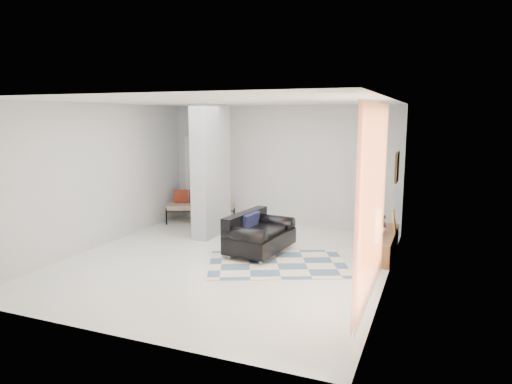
% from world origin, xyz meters
% --- Properties ---
extents(floor, '(6.00, 6.00, 0.00)m').
position_xyz_m(floor, '(0.00, 0.00, 0.00)').
color(floor, white).
rests_on(floor, ground).
extents(ceiling, '(6.00, 6.00, 0.00)m').
position_xyz_m(ceiling, '(0.00, 0.00, 2.80)').
color(ceiling, white).
rests_on(ceiling, wall_back).
extents(wall_back, '(6.00, 0.00, 6.00)m').
position_xyz_m(wall_back, '(0.00, 3.00, 1.40)').
color(wall_back, silver).
rests_on(wall_back, ground).
extents(wall_front, '(6.00, 0.00, 6.00)m').
position_xyz_m(wall_front, '(0.00, -3.00, 1.40)').
color(wall_front, silver).
rests_on(wall_front, ground).
extents(wall_left, '(0.00, 6.00, 6.00)m').
position_xyz_m(wall_left, '(-2.75, 0.00, 1.40)').
color(wall_left, silver).
rests_on(wall_left, ground).
extents(wall_right, '(0.00, 6.00, 6.00)m').
position_xyz_m(wall_right, '(2.75, 0.00, 1.40)').
color(wall_right, silver).
rests_on(wall_right, ground).
extents(partition_column, '(0.35, 1.20, 2.80)m').
position_xyz_m(partition_column, '(-1.10, 1.60, 1.40)').
color(partition_column, '#A5A9AC').
rests_on(partition_column, floor).
extents(hallway_door, '(0.85, 0.06, 2.04)m').
position_xyz_m(hallway_door, '(-2.10, 2.96, 1.02)').
color(hallway_door, silver).
rests_on(hallway_door, floor).
extents(curtain, '(0.00, 2.55, 2.55)m').
position_xyz_m(curtain, '(2.67, -1.15, 1.45)').
color(curtain, orange).
rests_on(curtain, wall_right).
extents(wall_art, '(0.04, 0.45, 0.55)m').
position_xyz_m(wall_art, '(2.72, 1.49, 1.65)').
color(wall_art, '#37230F').
rests_on(wall_art, wall_right).
extents(media_console, '(0.45, 1.78, 0.80)m').
position_xyz_m(media_console, '(2.52, 1.49, 0.20)').
color(media_console, brown).
rests_on(media_console, floor).
extents(loveseat, '(1.01, 1.54, 0.76)m').
position_xyz_m(loveseat, '(0.33, 0.69, 0.36)').
color(loveseat, silver).
rests_on(loveseat, floor).
extents(daybed, '(1.78, 1.27, 0.77)m').
position_xyz_m(daybed, '(-1.94, 2.62, 0.42)').
color(daybed, black).
rests_on(daybed, floor).
extents(area_rug, '(2.81, 2.41, 0.01)m').
position_xyz_m(area_rug, '(0.90, 0.20, 0.01)').
color(area_rug, beige).
rests_on(area_rug, floor).
extents(cylinder_lamp, '(0.10, 0.10, 0.56)m').
position_xyz_m(cylinder_lamp, '(2.50, 0.91, 0.68)').
color(cylinder_lamp, white).
rests_on(cylinder_lamp, media_console).
extents(bronze_figurine, '(0.13, 0.13, 0.24)m').
position_xyz_m(bronze_figurine, '(2.47, 2.02, 0.52)').
color(bronze_figurine, black).
rests_on(bronze_figurine, media_console).
extents(vase, '(0.23, 0.23, 0.22)m').
position_xyz_m(vase, '(2.47, 1.43, 0.51)').
color(vase, white).
rests_on(vase, media_console).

